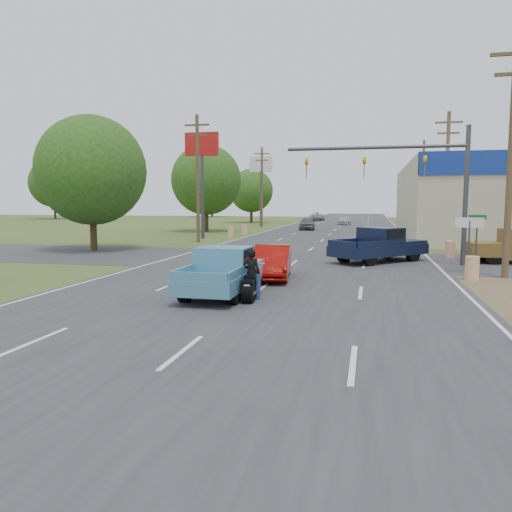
% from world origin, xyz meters
% --- Properties ---
extents(ground, '(200.00, 200.00, 0.00)m').
position_xyz_m(ground, '(0.00, 0.00, 0.00)').
color(ground, '#425421').
rests_on(ground, ground).
extents(main_road, '(15.00, 180.00, 0.02)m').
position_xyz_m(main_road, '(0.00, 40.00, 0.01)').
color(main_road, '#2D2D30').
rests_on(main_road, ground).
extents(cross_road, '(120.00, 10.00, 0.02)m').
position_xyz_m(cross_road, '(0.00, 18.00, 0.01)').
color(cross_road, '#2D2D30').
rests_on(cross_road, ground).
extents(utility_pole_1, '(2.00, 0.28, 10.00)m').
position_xyz_m(utility_pole_1, '(9.50, 13.00, 5.32)').
color(utility_pole_1, '#4C3823').
rests_on(utility_pole_1, ground).
extents(utility_pole_2, '(2.00, 0.28, 10.00)m').
position_xyz_m(utility_pole_2, '(9.50, 31.00, 5.32)').
color(utility_pole_2, '#4C3823').
rests_on(utility_pole_2, ground).
extents(utility_pole_3, '(2.00, 0.28, 10.00)m').
position_xyz_m(utility_pole_3, '(9.50, 49.00, 5.32)').
color(utility_pole_3, '#4C3823').
rests_on(utility_pole_3, ground).
extents(utility_pole_5, '(2.00, 0.28, 10.00)m').
position_xyz_m(utility_pole_5, '(-9.50, 28.00, 5.32)').
color(utility_pole_5, '#4C3823').
rests_on(utility_pole_5, ground).
extents(utility_pole_6, '(2.00, 0.28, 10.00)m').
position_xyz_m(utility_pole_6, '(-9.50, 52.00, 5.32)').
color(utility_pole_6, '#4C3823').
rests_on(utility_pole_6, ground).
extents(tree_0, '(7.14, 7.14, 8.84)m').
position_xyz_m(tree_0, '(-14.00, 20.00, 5.26)').
color(tree_0, '#422D19').
rests_on(tree_0, ground).
extents(tree_1, '(7.56, 7.56, 9.36)m').
position_xyz_m(tree_1, '(-13.50, 42.00, 5.57)').
color(tree_1, '#422D19').
rests_on(tree_1, ground).
extents(tree_2, '(6.72, 6.72, 8.32)m').
position_xyz_m(tree_2, '(-14.20, 66.00, 4.95)').
color(tree_2, '#422D19').
rests_on(tree_2, ground).
extents(tree_4, '(9.24, 9.24, 11.44)m').
position_xyz_m(tree_4, '(-55.00, 75.00, 6.82)').
color(tree_4, '#422D19').
rests_on(tree_4, ground).
extents(tree_5, '(7.98, 7.98, 9.88)m').
position_xyz_m(tree_5, '(30.00, 95.00, 5.88)').
color(tree_5, '#422D19').
rests_on(tree_5, ground).
extents(tree_6, '(8.82, 8.82, 10.92)m').
position_xyz_m(tree_6, '(-30.00, 95.00, 6.51)').
color(tree_6, '#422D19').
rests_on(tree_6, ground).
extents(barrel_0, '(0.56, 0.56, 1.00)m').
position_xyz_m(barrel_0, '(8.00, 12.00, 0.50)').
color(barrel_0, orange).
rests_on(barrel_0, ground).
extents(barrel_1, '(0.56, 0.56, 1.00)m').
position_xyz_m(barrel_1, '(8.40, 20.50, 0.50)').
color(barrel_1, orange).
rests_on(barrel_1, ground).
extents(barrel_2, '(0.56, 0.56, 1.00)m').
position_xyz_m(barrel_2, '(-8.50, 34.00, 0.50)').
color(barrel_2, orange).
rests_on(barrel_2, ground).
extents(barrel_3, '(0.56, 0.56, 1.00)m').
position_xyz_m(barrel_3, '(-8.20, 38.00, 0.50)').
color(barrel_3, orange).
rests_on(barrel_3, ground).
extents(pole_sign_left_near, '(3.00, 0.35, 9.20)m').
position_xyz_m(pole_sign_left_near, '(-10.50, 32.00, 7.17)').
color(pole_sign_left_near, '#3F3F44').
rests_on(pole_sign_left_near, ground).
extents(pole_sign_left_far, '(3.00, 0.35, 9.20)m').
position_xyz_m(pole_sign_left_far, '(-10.50, 56.00, 7.17)').
color(pole_sign_left_far, '#3F3F44').
rests_on(pole_sign_left_far, ground).
extents(lane_sign, '(1.20, 0.08, 2.52)m').
position_xyz_m(lane_sign, '(8.20, 14.00, 1.90)').
color(lane_sign, '#3F3F44').
rests_on(lane_sign, ground).
extents(street_name_sign, '(0.80, 0.08, 2.61)m').
position_xyz_m(street_name_sign, '(8.80, 15.50, 1.61)').
color(street_name_sign, '#3F3F44').
rests_on(street_name_sign, ground).
extents(signal_mast, '(9.12, 0.40, 7.00)m').
position_xyz_m(signal_mast, '(5.82, 17.00, 4.80)').
color(signal_mast, '#3F3F44').
rests_on(signal_mast, ground).
extents(red_convertible, '(1.95, 4.36, 1.39)m').
position_xyz_m(red_convertible, '(-0.11, 10.63, 0.69)').
color(red_convertible, '#910B06').
rests_on(red_convertible, ground).
extents(motorcycle, '(0.69, 2.24, 1.14)m').
position_xyz_m(motorcycle, '(0.10, 5.97, 0.50)').
color(motorcycle, black).
rests_on(motorcycle, ground).
extents(rider, '(0.60, 0.42, 1.59)m').
position_xyz_m(rider, '(0.10, 6.03, 0.79)').
color(rider, black).
rests_on(rider, ground).
extents(blue_pickup, '(1.97, 5.04, 1.67)m').
position_xyz_m(blue_pickup, '(-1.05, 6.73, 0.84)').
color(blue_pickup, black).
rests_on(blue_pickup, ground).
extents(navy_pickup, '(5.38, 5.58, 1.86)m').
position_xyz_m(navy_pickup, '(4.46, 17.70, 0.94)').
color(navy_pickup, black).
rests_on(navy_pickup, ground).
extents(distant_car_grey, '(2.20, 4.55, 1.50)m').
position_xyz_m(distant_car_grey, '(-3.21, 47.81, 0.75)').
color(distant_car_grey, '#545559').
rests_on(distant_car_grey, ground).
extents(distant_car_silver, '(1.74, 4.28, 1.24)m').
position_xyz_m(distant_car_silver, '(0.33, 62.04, 0.62)').
color(distant_car_silver, '#B4B3B8').
rests_on(distant_car_silver, ground).
extents(distant_car_white, '(3.26, 5.59, 1.46)m').
position_xyz_m(distant_car_white, '(-5.21, 77.76, 0.73)').
color(distant_car_white, '#B9B9B9').
rests_on(distant_car_white, ground).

